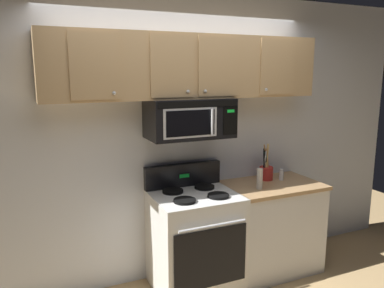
# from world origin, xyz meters

# --- Properties ---
(back_wall) EXTENTS (5.20, 0.10, 2.70)m
(back_wall) POSITION_xyz_m (0.00, 0.79, 1.35)
(back_wall) COLOR silver
(back_wall) RESTS_ON ground_plane
(stove_range) EXTENTS (0.76, 0.69, 1.12)m
(stove_range) POSITION_xyz_m (0.00, 0.42, 0.47)
(stove_range) COLOR white
(stove_range) RESTS_ON ground_plane
(over_range_microwave) EXTENTS (0.76, 0.43, 0.35)m
(over_range_microwave) POSITION_xyz_m (-0.00, 0.54, 1.58)
(over_range_microwave) COLOR black
(upper_cabinets) EXTENTS (2.50, 0.36, 0.55)m
(upper_cabinets) POSITION_xyz_m (-0.00, 0.57, 2.02)
(upper_cabinets) COLOR tan
(counter_segment) EXTENTS (0.93, 0.65, 0.90)m
(counter_segment) POSITION_xyz_m (0.84, 0.43, 0.45)
(counter_segment) COLOR silver
(counter_segment) RESTS_ON ground_plane
(utensil_crock_red) EXTENTS (0.14, 0.14, 0.37)m
(utensil_crock_red) POSITION_xyz_m (0.86, 0.57, 0.99)
(utensil_crock_red) COLOR red
(utensil_crock_red) RESTS_ON counter_segment
(salt_shaker) EXTENTS (0.05, 0.05, 0.11)m
(salt_shaker) POSITION_xyz_m (0.99, 0.49, 0.96)
(salt_shaker) COLOR white
(salt_shaker) RESTS_ON counter_segment
(pepper_mill) EXTENTS (0.06, 0.06, 0.19)m
(pepper_mill) POSITION_xyz_m (0.62, 0.33, 1.00)
(pepper_mill) COLOR #B7B2A8
(pepper_mill) RESTS_ON counter_segment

